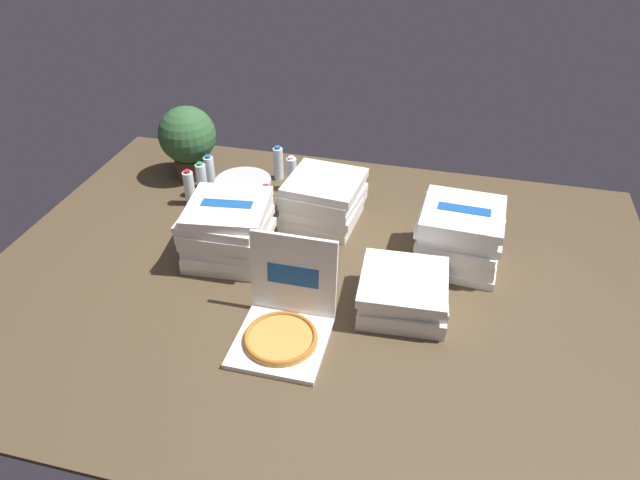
# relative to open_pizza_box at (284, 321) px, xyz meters

# --- Properties ---
(ground_plane) EXTENTS (3.20, 2.40, 0.02)m
(ground_plane) POSITION_rel_open_pizza_box_xyz_m (0.03, 0.42, -0.09)
(ground_plane) COLOR #4C3D28
(open_pizza_box) EXTENTS (0.38, 0.42, 0.40)m
(open_pizza_box) POSITION_rel_open_pizza_box_xyz_m (0.00, 0.00, 0.00)
(open_pizza_box) COLOR white
(open_pizza_box) RESTS_ON ground_plane
(pizza_stack_left_far) EXTENTS (0.43, 0.43, 0.31)m
(pizza_stack_left_far) POSITION_rel_open_pizza_box_xyz_m (-0.43, 0.47, 0.07)
(pizza_stack_left_far) COLOR white
(pizza_stack_left_far) RESTS_ON ground_plane
(pizza_stack_center_far) EXTENTS (0.43, 0.42, 0.31)m
(pizza_stack_center_far) POSITION_rel_open_pizza_box_xyz_m (0.68, 0.70, 0.07)
(pizza_stack_center_far) COLOR white
(pizza_stack_center_far) RESTS_ON ground_plane
(pizza_stack_center_near) EXTENTS (0.41, 0.42, 0.17)m
(pizza_stack_center_near) POSITION_rel_open_pizza_box_xyz_m (0.46, 0.29, 0.01)
(pizza_stack_center_near) COLOR white
(pizza_stack_center_near) RESTS_ON ground_plane
(pizza_stack_right_mid) EXTENTS (0.42, 0.42, 0.26)m
(pizza_stack_right_mid) POSITION_rel_open_pizza_box_xyz_m (-0.05, 0.89, 0.05)
(pizza_stack_right_mid) COLOR white
(pizza_stack_right_mid) RESTS_ON ground_plane
(ice_bucket) EXTENTS (0.32, 0.32, 0.13)m
(ice_bucket) POSITION_rel_open_pizza_box_xyz_m (-0.55, 1.00, -0.02)
(ice_bucket) COLOR #B7BABF
(ice_bucket) RESTS_ON ground_plane
(water_bottle_0) EXTENTS (0.06, 0.06, 0.21)m
(water_bottle_0) POSITION_rel_open_pizza_box_xyz_m (-0.79, 1.08, 0.02)
(water_bottle_0) COLOR white
(water_bottle_0) RESTS_ON ground_plane
(water_bottle_1) EXTENTS (0.06, 0.06, 0.21)m
(water_bottle_1) POSITION_rel_open_pizza_box_xyz_m (-0.43, 1.29, 0.02)
(water_bottle_1) COLOR white
(water_bottle_1) RESTS_ON ground_plane
(water_bottle_2) EXTENTS (0.06, 0.06, 0.21)m
(water_bottle_2) POSITION_rel_open_pizza_box_xyz_m (-0.79, 0.98, 0.02)
(water_bottle_2) COLOR white
(water_bottle_2) RESTS_ON ground_plane
(water_bottle_3) EXTENTS (0.06, 0.06, 0.21)m
(water_bottle_3) POSITION_rel_open_pizza_box_xyz_m (-0.31, 1.18, 0.02)
(water_bottle_3) COLOR white
(water_bottle_3) RESTS_ON ground_plane
(water_bottle_4) EXTENTS (0.06, 0.06, 0.21)m
(water_bottle_4) POSITION_rel_open_pizza_box_xyz_m (-0.35, 0.83, 0.02)
(water_bottle_4) COLOR silver
(water_bottle_4) RESTS_ON ground_plane
(water_bottle_5) EXTENTS (0.06, 0.06, 0.21)m
(water_bottle_5) POSITION_rel_open_pizza_box_xyz_m (-0.52, 0.70, 0.02)
(water_bottle_5) COLOR silver
(water_bottle_5) RESTS_ON ground_plane
(water_bottle_6) EXTENTS (0.06, 0.06, 0.21)m
(water_bottle_6) POSITION_rel_open_pizza_box_xyz_m (-0.83, 0.88, 0.02)
(water_bottle_6) COLOR white
(water_bottle_6) RESTS_ON ground_plane
(potted_plant) EXTENTS (0.34, 0.34, 0.44)m
(potted_plant) POSITION_rel_open_pizza_box_xyz_m (-0.96, 1.19, 0.17)
(potted_plant) COLOR #513323
(potted_plant) RESTS_ON ground_plane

